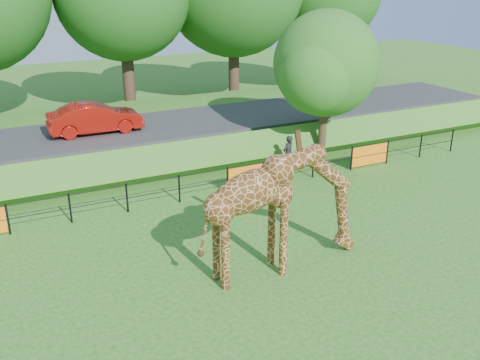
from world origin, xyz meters
The scene contains 8 objects.
ground centered at (0.00, 0.00, 0.00)m, with size 90.00×90.00×0.00m, color #265D17.
giraffe centered at (1.03, 2.15, 1.85)m, with size 5.17×0.95×3.69m, color #4F2B10, non-canonical shape.
perimeter_fence centered at (0.00, 8.00, 0.55)m, with size 28.07×0.10×1.10m, color black, non-canonical shape.
embankment centered at (0.00, 15.50, 0.65)m, with size 40.00×9.00×1.30m, color #265D17.
road centered at (0.00, 14.00, 1.36)m, with size 40.00×5.00×0.12m, color #2F2F32.
car_red centered at (-1.74, 13.90, 2.10)m, with size 1.43×4.11×1.35m, color #B6150D.
visitor centered at (5.41, 9.09, 0.81)m, with size 0.59×0.39×1.62m, color black.
tree_east centered at (7.60, 9.63, 4.28)m, with size 5.40×4.71×6.76m.
Camera 1 is at (-6.17, -9.69, 8.17)m, focal length 40.00 mm.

